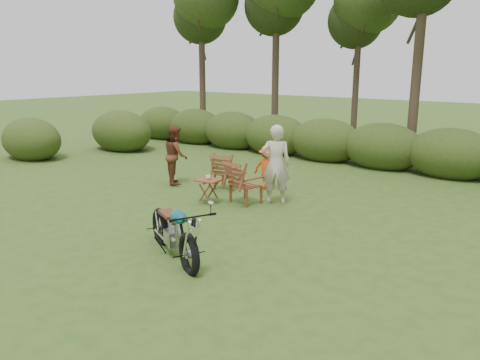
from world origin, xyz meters
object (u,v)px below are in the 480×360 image
Objects in this scene: motorcycle at (174,256)px; lawn_chair_left at (228,188)px; adult_a at (275,203)px; child at (266,189)px; lawn_chair_right at (246,203)px; cup at (208,177)px; adult_b at (177,183)px; side_table at (209,191)px.

lawn_chair_left is at bearing 142.96° from motorcycle.
adult_a is 1.61× the size of child.
child is (-1.30, 4.48, 0.00)m from motorcycle.
cup is at bearing 46.07° from lawn_chair_right.
adult_b is at bearing 2.34° from lawn_chair_right.
adult_a is (-0.41, 3.58, 0.00)m from motorcycle.
lawn_chair_right is at bearing 96.30° from child.
lawn_chair_right is 0.88× the size of child.
lawn_chair_left is at bearing 111.61° from side_table.
lawn_chair_left is 1.00m from child.
cup reaches higher than lawn_chair_right.
lawn_chair_right is 8.19× the size of cup.
adult_b reaches higher than cup.
motorcycle is 16.16× the size of cup.
adult_a is at bearing 36.87° from side_table.
child reaches higher than side_table.
cup reaches higher than motorcycle.
motorcycle is 1.74× the size of child.
adult_a reaches higher than lawn_chair_left.
motorcycle is 4.66m from child.
lawn_chair_left is 0.60× the size of adult_b.
child is at bearing 78.89° from cup.
lawn_chair_left is at bearing -41.65° from adult_a.
lawn_chair_right is 0.90m from side_table.
cup is at bearing -163.70° from adult_b.
lawn_chair_right is at bearing -147.25° from adult_b.
lawn_chair_right is 2.62m from adult_b.
side_table is (0.51, -1.27, 0.28)m from lawn_chair_left.
motorcycle is 3.33m from lawn_chair_right.
motorcycle is at bearing -58.48° from side_table.
cup is (-0.68, -0.51, 0.60)m from lawn_chair_right.
side_table is 1.55m from adult_a.
motorcycle is 4.48m from lawn_chair_left.
side_table is 0.30× the size of adult_a.
cup is 0.08× the size of adult_b.
adult_b is at bearing 15.05° from child.
cup is 1.65m from adult_a.
child is at bearing -66.24° from lawn_chair_right.
adult_b reaches higher than motorcycle.
lawn_chair_left is 1.40m from side_table.
side_table is at bearing 47.55° from lawn_chair_right.
lawn_chair_left is 0.51× the size of adult_a.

